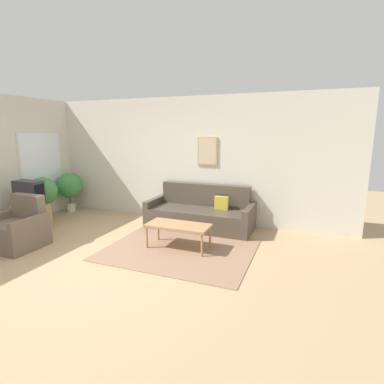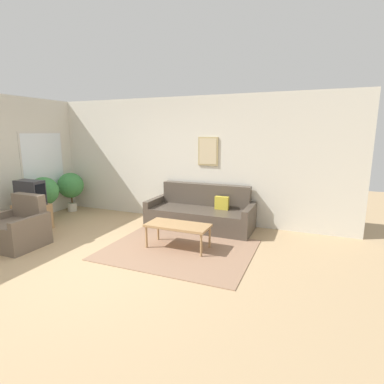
% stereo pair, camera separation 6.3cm
% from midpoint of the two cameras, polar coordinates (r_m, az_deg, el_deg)
% --- Properties ---
extents(ground_plane, '(16.00, 16.00, 0.00)m').
position_cam_midpoint_polar(ground_plane, '(4.95, -18.31, -12.45)').
color(ground_plane, tan).
extents(area_rug, '(2.43, 1.91, 0.01)m').
position_cam_midpoint_polar(area_rug, '(5.14, -2.17, -10.88)').
color(area_rug, '#937056').
rests_on(area_rug, ground_plane).
extents(wall_back, '(8.00, 0.09, 2.70)m').
position_cam_midpoint_polar(wall_back, '(6.83, -4.12, 6.29)').
color(wall_back, beige).
rests_on(wall_back, ground_plane).
extents(couch, '(2.16, 0.90, 0.87)m').
position_cam_midpoint_polar(couch, '(6.23, 2.02, -4.10)').
color(couch, '#4C4238').
rests_on(couch, ground_plane).
extents(coffee_table, '(1.07, 0.49, 0.42)m').
position_cam_midpoint_polar(coffee_table, '(5.09, -2.34, -6.57)').
color(coffee_table, '#A87F51').
rests_on(coffee_table, ground_plane).
extents(tv_stand, '(0.66, 0.44, 0.52)m').
position_cam_midpoint_polar(tv_stand, '(6.89, -27.84, -4.22)').
color(tv_stand, '#A87F51').
rests_on(tv_stand, ground_plane).
extents(tv, '(0.58, 0.28, 0.49)m').
position_cam_midpoint_polar(tv, '(6.78, -28.22, -0.10)').
color(tv, '#2D2D33').
rests_on(tv, tv_stand).
extents(armchair, '(0.84, 0.76, 0.87)m').
position_cam_midpoint_polar(armchair, '(6.00, -29.97, -6.23)').
color(armchair, '#6B5B4C').
rests_on(armchair, ground_plane).
extents(potted_plant_tall, '(0.62, 0.62, 0.98)m').
position_cam_midpoint_polar(potted_plant_tall, '(7.36, -26.13, -0.03)').
color(potted_plant_tall, beige).
rests_on(potted_plant_tall, ground_plane).
extents(potted_plant_by_window, '(0.62, 0.62, 0.97)m').
position_cam_midpoint_polar(potted_plant_by_window, '(7.98, -21.89, 1.05)').
color(potted_plant_by_window, beige).
rests_on(potted_plant_by_window, ground_plane).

